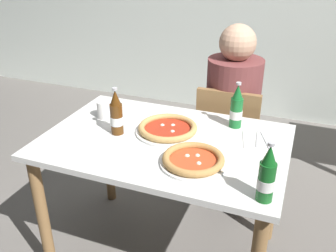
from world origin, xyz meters
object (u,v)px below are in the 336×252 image
at_px(paper_cup, 104,110).
at_px(pizza_marinara_far, 168,129).
at_px(pizza_margherita_near, 193,160).
at_px(dining_table_main, 164,159).
at_px(diner_seated, 231,122).
at_px(beer_bottle_center, 116,115).
at_px(napkin_with_cutlery, 262,140).
at_px(chair_behind_table, 228,139).
at_px(beer_bottle_left, 267,176).
at_px(beer_bottle_right, 236,109).

bearing_deg(paper_cup, pizza_marinara_far, -5.97).
bearing_deg(pizza_margherita_near, dining_table_main, 140.33).
xyz_separation_m(diner_seated, beer_bottle_center, (-0.45, -0.68, 0.27)).
height_order(dining_table_main, napkin_with_cutlery, napkin_with_cutlery).
height_order(dining_table_main, chair_behind_table, chair_behind_table).
bearing_deg(chair_behind_table, beer_bottle_center, 53.62).
height_order(diner_seated, napkin_with_cutlery, diner_seated).
distance_m(diner_seated, beer_bottle_left, 1.06).
bearing_deg(chair_behind_table, napkin_with_cutlery, 118.06).
bearing_deg(chair_behind_table, paper_cup, 38.09).
height_order(chair_behind_table, beer_bottle_center, beer_bottle_center).
xyz_separation_m(pizza_margherita_near, napkin_with_cutlery, (0.25, 0.33, -0.02)).
bearing_deg(chair_behind_table, diner_seated, -89.65).
distance_m(beer_bottle_left, beer_bottle_center, 0.83).
relative_size(dining_table_main, paper_cup, 12.63).
bearing_deg(beer_bottle_left, pizza_margherita_near, 156.64).
xyz_separation_m(dining_table_main, beer_bottle_right, (0.30, 0.27, 0.22)).
bearing_deg(beer_bottle_right, beer_bottle_center, -151.84).
height_order(pizza_marinara_far, beer_bottle_right, beer_bottle_right).
height_order(beer_bottle_right, napkin_with_cutlery, beer_bottle_right).
bearing_deg(pizza_margherita_near, diner_seated, 90.01).
bearing_deg(napkin_with_cutlery, beer_bottle_right, 145.08).
bearing_deg(beer_bottle_right, napkin_with_cutlery, -34.92).
bearing_deg(chair_behind_table, pizza_marinara_far, 67.23).
xyz_separation_m(chair_behind_table, beer_bottle_right, (0.09, -0.34, 0.37)).
xyz_separation_m(chair_behind_table, paper_cup, (-0.61, -0.49, 0.32)).
height_order(dining_table_main, beer_bottle_left, beer_bottle_left).
relative_size(pizza_margherita_near, paper_cup, 3.11).
distance_m(pizza_margherita_near, napkin_with_cutlery, 0.41).
distance_m(dining_table_main, beer_bottle_left, 0.65).
bearing_deg(pizza_margherita_near, paper_cup, 155.00).
bearing_deg(napkin_with_cutlery, diner_seated, 116.55).
height_order(pizza_marinara_far, beer_bottle_center, beer_bottle_center).
distance_m(dining_table_main, napkin_with_cutlery, 0.49).
relative_size(pizza_marinara_far, beer_bottle_center, 1.33).
xyz_separation_m(pizza_marinara_far, beer_bottle_right, (0.31, 0.19, 0.08)).
height_order(beer_bottle_center, paper_cup, beer_bottle_center).
relative_size(chair_behind_table, beer_bottle_right, 3.44).
height_order(beer_bottle_left, paper_cup, beer_bottle_left).
bearing_deg(pizza_marinara_far, beer_bottle_center, -157.34).
bearing_deg(beer_bottle_center, beer_bottle_right, 28.16).
relative_size(chair_behind_table, diner_seated, 0.70).
distance_m(diner_seated, napkin_with_cutlery, 0.59).
bearing_deg(beer_bottle_left, pizza_marinara_far, 144.59).
relative_size(chair_behind_table, napkin_with_cutlery, 3.94).
relative_size(diner_seated, pizza_marinara_far, 3.67).
distance_m(dining_table_main, pizza_margherita_near, 0.30).
xyz_separation_m(beer_bottle_left, beer_bottle_center, (-0.78, 0.28, 0.00)).
height_order(chair_behind_table, beer_bottle_right, beer_bottle_right).
relative_size(beer_bottle_center, napkin_with_cutlery, 1.14).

